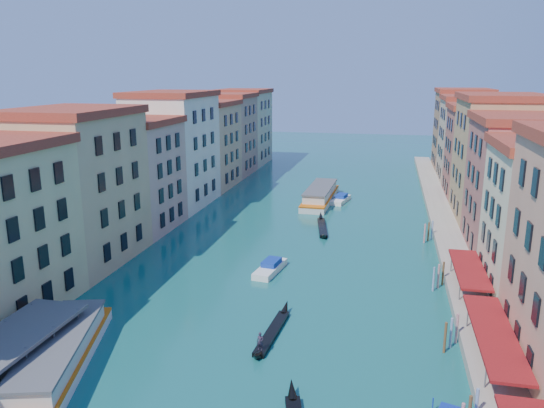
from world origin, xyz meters
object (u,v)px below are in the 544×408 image
at_px(vaporetto_near, 60,355).
at_px(vaporetto_far, 320,195).
at_px(vaporetto_stop, 3,370).
at_px(gondola_fore, 272,331).

relative_size(vaporetto_near, vaporetto_far, 0.94).
distance_m(vaporetto_stop, vaporetto_near, 4.34).
bearing_deg(gondola_fore, vaporetto_stop, -141.89).
distance_m(vaporetto_near, gondola_fore, 18.70).
relative_size(vaporetto_stop, gondola_fore, 1.40).
height_order(vaporetto_near, vaporetto_far, vaporetto_far).
bearing_deg(vaporetto_far, gondola_fore, -85.66).
xyz_separation_m(vaporetto_stop, gondola_fore, (18.87, 12.86, -1.05)).
height_order(vaporetto_near, gondola_fore, vaporetto_near).
height_order(vaporetto_stop, vaporetto_far, vaporetto_stop).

